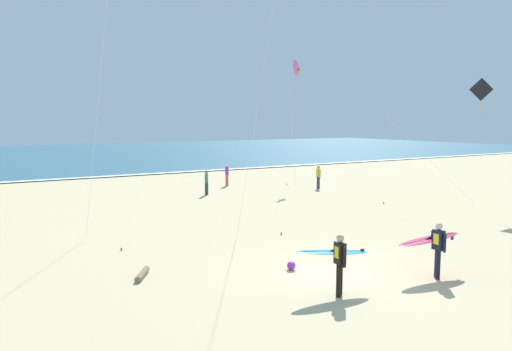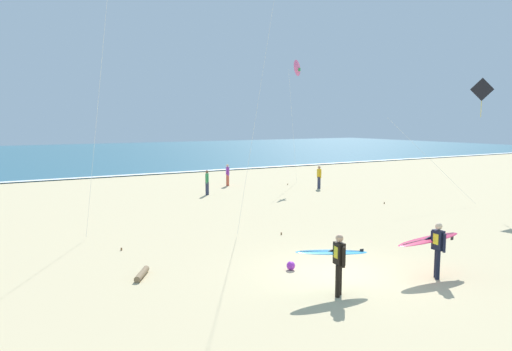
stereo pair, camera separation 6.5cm
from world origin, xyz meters
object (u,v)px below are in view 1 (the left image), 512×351
(surfer_trailing, at_px, (433,243))
(bystander_yellow_top, at_px, (318,177))
(driftwood_log, at_px, (142,274))
(kite_diamond_charcoal_high, at_px, (478,94))
(surfer_lead, at_px, (337,257))
(beach_ball, at_px, (291,266))
(bystander_green_top, at_px, (206,182))
(kite_delta_rose_mid, at_px, (297,68))
(bystander_purple_top, at_px, (227,175))

(surfer_trailing, bearing_deg, bystander_yellow_top, 62.32)
(driftwood_log, bearing_deg, kite_diamond_charcoal_high, 7.32)
(kite_diamond_charcoal_high, xyz_separation_m, bystander_yellow_top, (-3.15, 9.83, -5.38))
(surfer_lead, bearing_deg, surfer_trailing, -6.14)
(beach_ball, relative_size, driftwood_log, 0.26)
(bystander_yellow_top, xyz_separation_m, driftwood_log, (-16.44, -12.35, -0.72))
(bystander_green_top, distance_m, driftwood_log, 16.18)
(surfer_trailing, bearing_deg, driftwood_log, 149.74)
(bystander_yellow_top, height_order, bystander_green_top, same)
(kite_delta_rose_mid, distance_m, driftwood_log, 24.81)
(bystander_yellow_top, distance_m, driftwood_log, 20.57)
(kite_diamond_charcoal_high, height_order, bystander_green_top, kite_diamond_charcoal_high)
(bystander_yellow_top, bearing_deg, driftwood_log, -143.10)
(surfer_lead, xyz_separation_m, bystander_yellow_top, (12.29, 16.42, -0.23))
(kite_diamond_charcoal_high, bearing_deg, surfer_trailing, -149.77)
(surfer_lead, relative_size, surfer_trailing, 0.94)
(kite_diamond_charcoal_high, distance_m, driftwood_log, 20.67)
(surfer_trailing, xyz_separation_m, beach_ball, (-3.34, 2.71, -0.91))
(bystander_purple_top, distance_m, beach_ball, 19.99)
(bystander_green_top, relative_size, beach_ball, 5.68)
(bystander_green_top, bearing_deg, kite_delta_rose_mid, 14.04)
(bystander_purple_top, height_order, bystander_green_top, same)
(bystander_purple_top, xyz_separation_m, driftwood_log, (-11.58, -16.87, -0.72))
(bystander_purple_top, relative_size, driftwood_log, 1.46)
(kite_delta_rose_mid, relative_size, beach_ball, 33.16)
(driftwood_log, bearing_deg, bystander_purple_top, 55.52)
(kite_delta_rose_mid, relative_size, bystander_yellow_top, 5.84)
(bystander_purple_top, xyz_separation_m, bystander_yellow_top, (4.86, -4.52, 0.00))
(surfer_lead, xyz_separation_m, surfer_trailing, (3.48, -0.37, 0.01))
(kite_diamond_charcoal_high, bearing_deg, bystander_yellow_top, 107.74)
(kite_diamond_charcoal_high, bearing_deg, kite_delta_rose_mid, 100.79)
(surfer_lead, height_order, driftwood_log, surfer_lead)
(bystander_yellow_top, bearing_deg, kite_diamond_charcoal_high, -72.26)
(bystander_purple_top, bearing_deg, surfer_lead, -109.53)
(bystander_purple_top, relative_size, bystander_yellow_top, 1.00)
(surfer_trailing, relative_size, bystander_yellow_top, 1.55)
(kite_diamond_charcoal_high, height_order, driftwood_log, kite_diamond_charcoal_high)
(kite_delta_rose_mid, relative_size, kite_diamond_charcoal_high, 1.32)
(bystander_green_top, height_order, beach_ball, bystander_green_top)
(kite_delta_rose_mid, xyz_separation_m, kite_diamond_charcoal_high, (2.55, -13.36, -2.44))
(surfer_trailing, relative_size, bystander_green_top, 1.55)
(surfer_lead, bearing_deg, bystander_purple_top, 70.47)
(surfer_trailing, relative_size, kite_diamond_charcoal_high, 0.35)
(surfer_lead, height_order, beach_ball, surfer_lead)
(bystander_purple_top, relative_size, bystander_green_top, 1.00)
(bystander_green_top, bearing_deg, surfer_lead, -103.74)
(bystander_green_top, bearing_deg, driftwood_log, -121.76)
(kite_delta_rose_mid, height_order, bystander_green_top, kite_delta_rose_mid)
(bystander_yellow_top, bearing_deg, bystander_purple_top, 137.07)
(bystander_green_top, bearing_deg, bystander_purple_top, 45.46)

